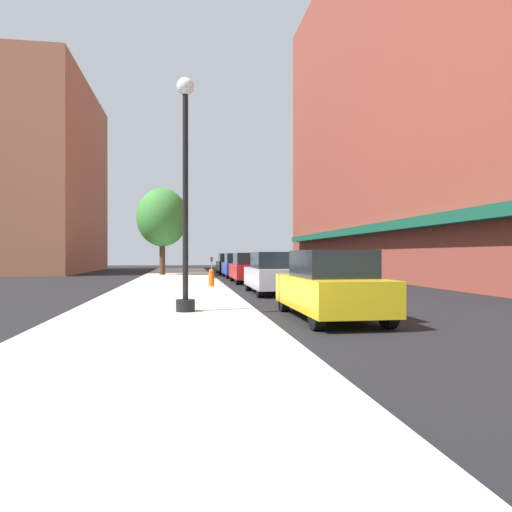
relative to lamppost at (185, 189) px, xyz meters
The scene contains 13 objects.
ground_plane 13.80m from the lamppost, 75.14° to the left, with size 90.00×90.00×0.00m, color black.
sidewalk_slab 14.34m from the lamppost, 92.28° to the left, with size 4.80×50.00×0.12m, color #B7B2A8.
building_right_brick 24.14m from the lamppost, 49.63° to the left, with size 6.80×40.00×25.01m.
building_far_background 34.39m from the lamppost, 109.89° to the left, with size 6.80×18.00×16.75m.
lamppost is the anchor object (origin of this frame).
fire_hydrant 9.69m from the lamppost, 82.88° to the left, with size 0.33×0.26×0.79m.
parking_meter_near 15.60m from the lamppost, 84.45° to the left, with size 0.14×0.09×1.31m.
tree_near 22.24m from the lamppost, 94.35° to the left, with size 3.65×3.65×6.23m.
car_yellow 4.33m from the lamppost, 17.15° to the right, with size 1.80×4.30×1.66m.
car_silver 7.52m from the lamppost, 61.12° to the left, with size 1.80×4.30×1.66m.
car_red 14.10m from the lamppost, 75.65° to the left, with size 1.80×4.30×1.66m.
car_blue 19.86m from the lamppost, 79.94° to the left, with size 1.80×4.30×1.66m.
car_black 26.07m from the lamppost, 82.38° to the left, with size 1.80×4.30×1.66m.
Camera 1 is at (0.58, -6.76, 1.55)m, focal length 32.43 mm.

